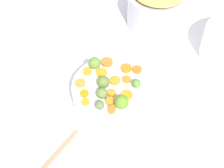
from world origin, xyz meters
TOP-DOWN VIEW (x-y plane):
  - tabletop at (0.00, 0.00)m, footprint 2.40×2.40m
  - serving_bowl_carrots at (0.04, -0.03)m, footprint 0.25×0.25m
  - metal_pot at (-0.09, -0.46)m, footprint 0.23×0.23m
  - carrot_slice_0 at (0.03, 0.06)m, footprint 0.03×0.03m
  - carrot_slice_1 at (0.03, 0.00)m, footprint 0.03×0.03m
  - carrot_slice_2 at (-0.04, -0.10)m, footprint 0.04×0.04m
  - carrot_slice_3 at (-0.00, -0.11)m, footprint 0.05×0.05m
  - carrot_slice_4 at (0.14, -0.03)m, footprint 0.04×0.04m
  - carrot_slice_5 at (0.12, 0.01)m, footprint 0.04×0.04m
  - carrot_slice_6 at (-0.01, -0.00)m, footprint 0.04×0.04m
  - carrot_slice_7 at (-0.01, -0.06)m, footprint 0.04×0.04m
  - carrot_slice_8 at (0.04, 0.03)m, footprint 0.04×0.04m
  - carrot_slice_9 at (0.11, 0.04)m, footprint 0.03×0.03m
  - carrot_slice_10 at (0.03, -0.05)m, footprint 0.04×0.04m
  - carrot_slice_11 at (0.07, -0.12)m, footprint 0.05×0.05m
  - carrot_slice_12 at (0.08, -0.08)m, footprint 0.05×0.05m
  - carrot_slice_13 at (0.12, -0.08)m, footprint 0.04×0.04m
  - brussels_sprout_0 at (0.06, -0.03)m, footprint 0.04×0.04m
  - brussels_sprout_1 at (-0.00, 0.04)m, footprint 0.04×0.04m
  - brussels_sprout_2 at (0.10, -0.10)m, footprint 0.04×0.04m
  - brussels_sprout_3 at (-0.04, -0.04)m, footprint 0.03×0.03m
  - brussels_sprout_4 at (0.06, 0.01)m, footprint 0.03×0.03m
  - brussels_sprout_5 at (0.06, 0.05)m, footprint 0.03×0.03m

SIDE VIEW (x-z plane):
  - tabletop at x=0.00m, z-range 0.00..0.02m
  - serving_bowl_carrots at x=0.04m, z-range 0.02..0.11m
  - metal_pot at x=-0.09m, z-range 0.02..0.16m
  - carrot_slice_5 at x=0.12m, z-range 0.11..0.12m
  - carrot_slice_12 at x=0.08m, z-range 0.11..0.12m
  - carrot_slice_9 at x=0.11m, z-range 0.11..0.12m
  - carrot_slice_7 at x=-0.01m, z-range 0.11..0.12m
  - carrot_slice_6 at x=-0.01m, z-range 0.11..0.12m
  - carrot_slice_4 at x=0.14m, z-range 0.11..0.12m
  - carrot_slice_10 at x=0.03m, z-range 0.11..0.12m
  - carrot_slice_2 at x=-0.04m, z-range 0.11..0.12m
  - carrot_slice_8 at x=0.04m, z-range 0.11..0.12m
  - carrot_slice_1 at x=0.03m, z-range 0.11..0.12m
  - carrot_slice_11 at x=0.07m, z-range 0.11..0.12m
  - carrot_slice_0 at x=0.03m, z-range 0.11..0.12m
  - carrot_slice_3 at x=0.00m, z-range 0.11..0.12m
  - carrot_slice_13 at x=0.12m, z-range 0.11..0.12m
  - brussels_sprout_5 at x=0.06m, z-range 0.11..0.14m
  - brussels_sprout_3 at x=-0.04m, z-range 0.11..0.14m
  - brussels_sprout_4 at x=0.06m, z-range 0.11..0.15m
  - brussels_sprout_0 at x=0.06m, z-range 0.11..0.15m
  - brussels_sprout_2 at x=0.10m, z-range 0.11..0.15m
  - brussels_sprout_1 at x=0.00m, z-range 0.11..0.16m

